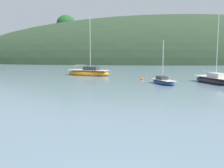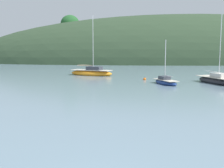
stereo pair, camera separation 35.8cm
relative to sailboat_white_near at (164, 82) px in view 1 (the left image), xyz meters
The scene contains 5 objects.
far_shoreline_hill 60.98m from the sailboat_white_near, 72.66° to the left, with size 150.00×36.00×31.90m.
sailboat_white_near is the anchor object (origin of this frame).
sailboat_grey_yawl 16.26m from the sailboat_white_near, 131.83° to the left, with size 8.24×5.42×10.60m.
sailboat_blue_center 7.10m from the sailboat_white_near, ahead, with size 4.58×7.44×9.34m.
mooring_buoy_outer 5.31m from the sailboat_white_near, 115.42° to the left, with size 0.44×0.44×0.54m.
Camera 1 is at (0.12, -7.35, 4.66)m, focal length 45.15 mm.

